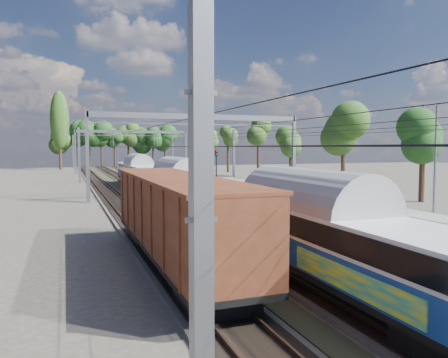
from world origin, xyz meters
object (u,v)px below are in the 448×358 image
object	(u,v)px
emu_train	(179,181)
lamp_post	(435,155)
signal_far	(208,156)
signal_near	(216,168)
freight_boxcar	(176,215)
worker	(167,173)

from	to	relation	value
emu_train	lamp_post	world-z (taller)	lamp_post
signal_far	signal_near	bearing A→B (deg)	-118.46
emu_train	freight_boxcar	xyz separation A→B (m)	(-4.50, -17.10, -0.18)
freight_boxcar	signal_near	world-z (taller)	signal_near
worker	signal_near	xyz separation A→B (m)	(-2.16, -33.43, 2.37)
signal_near	signal_far	world-z (taller)	signal_far
worker	signal_far	world-z (taller)	signal_far
signal_far	lamp_post	bearing A→B (deg)	-100.83
worker	lamp_post	distance (m)	51.29
signal_near	emu_train	bearing A→B (deg)	-113.53
emu_train	signal_near	size ratio (longest dim) A/B	12.46
signal_far	lamp_post	distance (m)	55.36
freight_boxcar	signal_far	distance (m)	66.73
signal_far	worker	bearing A→B (deg)	-162.79
worker	emu_train	bearing A→B (deg)	163.75
emu_train	worker	world-z (taller)	emu_train
freight_boxcar	signal_near	size ratio (longest dim) A/B	3.00
freight_boxcar	signal_far	world-z (taller)	signal_far
freight_boxcar	lamp_post	xyz separation A→B (m)	(22.81, 7.62, 2.42)
signal_near	lamp_post	xyz separation A→B (m)	(12.46, -16.65, 1.58)
emu_train	freight_boxcar	distance (m)	17.69
emu_train	signal_far	bearing A→B (deg)	69.04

